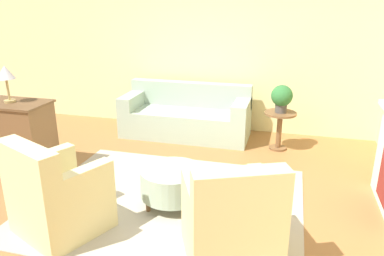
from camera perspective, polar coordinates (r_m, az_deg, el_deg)
ground_plane at (r=4.44m, az=-3.78°, el=-11.28°), size 16.00×16.00×0.00m
wall_back at (r=6.67m, az=4.00°, el=11.74°), size 9.61×0.12×2.80m
rug at (r=4.44m, az=-3.78°, el=-11.22°), size 3.05×2.50×0.01m
couch at (r=6.43m, az=-0.89°, el=1.70°), size 2.15×0.85×0.87m
armchair_left at (r=3.99m, az=-20.06°, el=-9.93°), size 1.02×1.01×0.99m
armchair_right at (r=3.38m, az=6.09°, el=-14.31°), size 1.02×1.01×0.99m
ottoman_table at (r=4.27m, az=-3.02°, el=-8.25°), size 0.72×0.72×0.43m
side_table at (r=5.94m, az=13.20°, el=0.54°), size 0.49×0.49×0.60m
dresser at (r=5.60m, az=-25.30°, el=-1.02°), size 0.99×0.57×0.96m
potted_plant_on_side_table at (r=5.82m, az=13.52°, el=4.62°), size 0.32×0.32×0.42m
table_lamp at (r=5.40m, az=-26.54°, el=7.30°), size 0.23×0.23×0.48m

